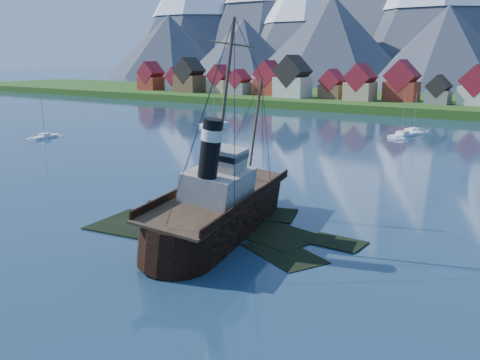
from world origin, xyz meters
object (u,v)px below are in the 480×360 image
Objects in this scene: sailboat_b at (214,125)px; sailboat_c at (414,132)px; tugboat_wreck at (226,204)px; sailboat_a at (45,137)px; sailboat_e at (402,136)px.

sailboat_b is 1.25× the size of sailboat_c.
tugboat_wreck is 3.06× the size of sailboat_a.
sailboat_b reaches higher than sailboat_c.
sailboat_b is at bearing 160.72° from sailboat_c.
tugboat_wreck is 2.71× the size of sailboat_e.
sailboat_e is at bearing 24.20° from sailboat_a.
tugboat_wreck reaches higher than sailboat_e.
sailboat_e is at bearing -129.86° from sailboat_c.
sailboat_c is (51.99, 18.53, -0.07)m from sailboat_b.
sailboat_a is at bearing -178.03° from sailboat_c.
sailboat_a is 0.96× the size of sailboat_c.
tugboat_wreck is 2.94× the size of sailboat_c.
tugboat_wreck is 95.12m from sailboat_b.
sailboat_c is (71.12, 61.51, 0.01)m from sailboat_a.
sailboat_c is (-7.25, 92.89, -2.88)m from tugboat_wreck.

